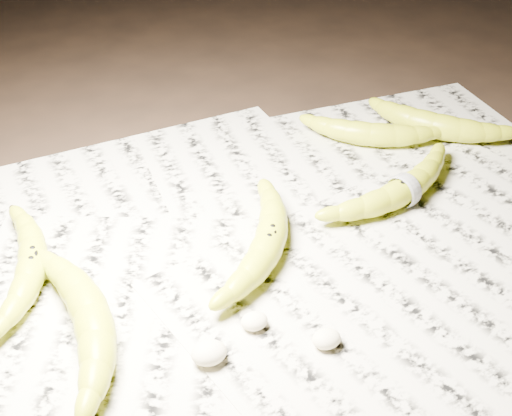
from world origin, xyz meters
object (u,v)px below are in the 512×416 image
object	(u,v)px
banana_taped	(404,188)
banana_upper_a	(371,132)
banana_left_a	(32,261)
banana_upper_b	(435,123)
banana_center	(269,240)
banana_left_b	(91,315)

from	to	relation	value
banana_taped	banana_upper_a	bearing A→B (deg)	58.01
banana_left_a	banana_upper_b	distance (m)	0.60
banana_center	banana_upper_b	xyz separation A→B (m)	(0.33, 0.16, 0.00)
banana_left_b	banana_center	xyz separation A→B (m)	(0.21, 0.05, -0.00)
banana_left_a	banana_upper_b	size ratio (longest dim) A/B	1.03
banana_left_b	banana_upper_b	size ratio (longest dim) A/B	1.12
banana_left_b	banana_upper_b	xyz separation A→B (m)	(0.54, 0.21, -0.00)
banana_center	banana_taped	size ratio (longest dim) A/B	0.95
banana_upper_b	banana_left_b	bearing A→B (deg)	-110.78
banana_upper_b	banana_taped	bearing A→B (deg)	-87.34
banana_taped	banana_upper_b	size ratio (longest dim) A/B	1.15
banana_left_a	banana_upper_b	xyz separation A→B (m)	(0.59, 0.10, 0.00)
banana_taped	banana_upper_a	xyz separation A→B (m)	(0.03, 0.14, -0.00)
banana_left_b	banana_taped	world-z (taller)	banana_left_b
banana_taped	banana_upper_b	bearing A→B (deg)	24.55
banana_center	banana_upper_a	world-z (taller)	banana_center
banana_center	banana_upper_a	distance (m)	0.29
banana_left_b	banana_taped	distance (m)	0.42
banana_left_a	banana_upper_a	world-z (taller)	banana_upper_a
banana_left_b	banana_upper_a	bearing A→B (deg)	-64.49
banana_center	banana_taped	xyz separation A→B (m)	(0.20, 0.04, -0.00)
banana_upper_a	banana_center	bearing A→B (deg)	-110.19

